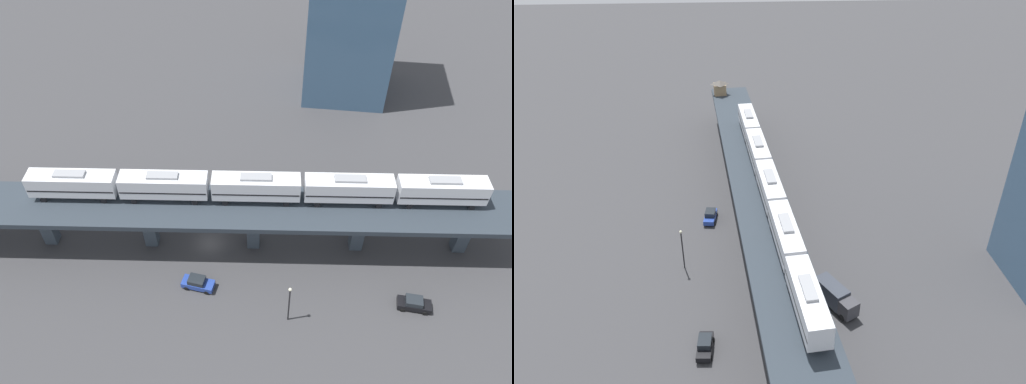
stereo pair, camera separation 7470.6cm
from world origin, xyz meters
TOP-DOWN VIEW (x-y plane):
  - ground_plane at (0.00, 0.00)m, footprint 400.00×400.00m
  - elevated_viaduct at (0.02, -0.18)m, footprint 17.65×92.38m
  - subway_train at (-2.08, 6.67)m, footprint 9.10×62.36m
  - signal_hut at (6.62, -41.49)m, footprint 3.53×3.53m
  - street_car_blue at (7.89, -0.09)m, footprint 2.36×4.58m
  - street_car_black at (7.51, 28.90)m, footprint 2.16×4.50m
  - delivery_truck at (-10.08, 22.12)m, footprint 5.52×7.37m
  - street_lamp at (11.40, 12.56)m, footprint 0.44×0.44m

SIDE VIEW (x-z plane):
  - ground_plane at x=0.00m, z-range 0.00..0.00m
  - street_car_blue at x=7.89m, z-range -0.01..1.88m
  - street_car_black at x=7.51m, z-range -0.01..1.88m
  - delivery_truck at x=-10.08m, z-range 0.16..3.36m
  - street_lamp at x=11.40m, z-range 0.64..7.58m
  - elevated_viaduct at x=0.02m, z-range 2.84..10.79m
  - signal_hut at x=6.62m, z-range 8.04..11.44m
  - subway_train at x=-2.08m, z-range 8.26..12.71m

